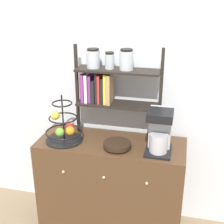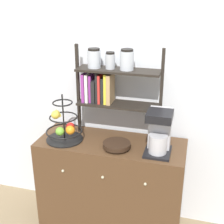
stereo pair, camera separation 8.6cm
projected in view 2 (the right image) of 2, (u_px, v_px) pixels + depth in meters
The scene contains 6 objects.
wall_back at pixel (120, 81), 2.68m from camera, with size 7.00×0.05×2.60m, color silver.
sideboard at pixel (111, 185), 2.75m from camera, with size 1.23×0.50×0.85m.
coffee_maker at pixel (159, 131), 2.38m from camera, with size 0.20×0.24×0.35m.
fruit_stand at pixel (64, 126), 2.58m from camera, with size 0.31×0.31×0.40m.
wooden_bowl at pixel (117, 145), 2.48m from camera, with size 0.22×0.22×0.05m.
shelf_hutch at pixel (108, 81), 2.54m from camera, with size 0.72×0.20×0.78m.
Camera 2 is at (0.63, -1.99, 2.05)m, focal length 50.00 mm.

